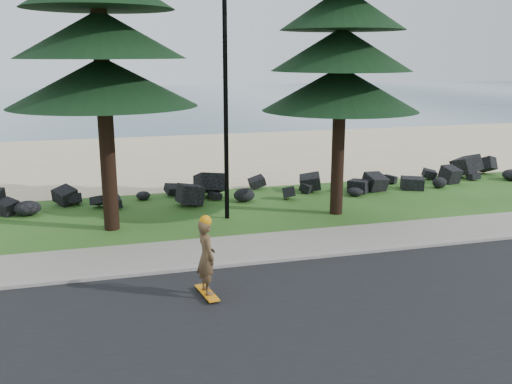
% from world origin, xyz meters
% --- Properties ---
extents(ground, '(160.00, 160.00, 0.00)m').
position_xyz_m(ground, '(0.00, 0.00, 0.00)').
color(ground, '#254D18').
rests_on(ground, ground).
extents(road, '(160.00, 7.00, 0.02)m').
position_xyz_m(road, '(0.00, -4.50, 0.01)').
color(road, black).
rests_on(road, ground).
extents(kerb, '(160.00, 0.20, 0.10)m').
position_xyz_m(kerb, '(0.00, -0.90, 0.05)').
color(kerb, gray).
rests_on(kerb, ground).
extents(sidewalk, '(160.00, 2.00, 0.08)m').
position_xyz_m(sidewalk, '(0.00, 0.20, 0.04)').
color(sidewalk, gray).
rests_on(sidewalk, ground).
extents(beach_sand, '(160.00, 15.00, 0.01)m').
position_xyz_m(beach_sand, '(0.00, 14.50, 0.01)').
color(beach_sand, tan).
rests_on(beach_sand, ground).
extents(ocean, '(160.00, 58.00, 0.01)m').
position_xyz_m(ocean, '(0.00, 51.00, 0.00)').
color(ocean, '#385C6B').
rests_on(ocean, ground).
extents(seawall_boulders, '(60.00, 2.40, 1.10)m').
position_xyz_m(seawall_boulders, '(0.00, 5.60, 0.00)').
color(seawall_boulders, black).
rests_on(seawall_boulders, ground).
extents(lamp_post, '(0.25, 0.14, 8.14)m').
position_xyz_m(lamp_post, '(0.00, 3.20, 4.13)').
color(lamp_post, black).
rests_on(lamp_post, ground).
extents(skateboarder, '(0.47, 0.98, 1.78)m').
position_xyz_m(skateboarder, '(-1.71, -2.49, 0.90)').
color(skateboarder, orange).
rests_on(skateboarder, ground).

